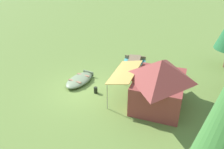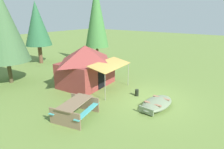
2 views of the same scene
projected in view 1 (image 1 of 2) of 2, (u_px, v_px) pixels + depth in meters
name	position (u px, v px, depth m)	size (l,w,h in m)	color
ground_plane	(86.00, 90.00, 13.64)	(80.00, 80.00, 0.00)	olive
beached_rowboat	(79.00, 80.00, 14.32)	(2.33, 1.34, 0.38)	slate
canvas_cabin_tent	(159.00, 82.00, 11.77)	(3.64, 4.03, 2.60)	brown
picnic_table	(134.00, 64.00, 15.77)	(2.10, 1.87, 0.77)	#7D654B
cooler_box	(145.00, 88.00, 13.50)	(0.47, 0.31, 0.31)	#238A68
fuel_can	(96.00, 90.00, 13.28)	(0.21, 0.21, 0.37)	black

